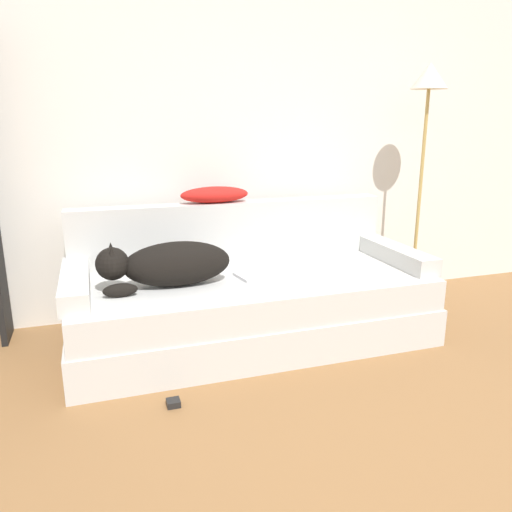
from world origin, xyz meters
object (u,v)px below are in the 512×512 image
at_px(floor_lamp, 427,112).
at_px(power_adapter, 173,403).
at_px(laptop, 265,274).
at_px(throw_pillow, 215,195).
at_px(dog, 167,264).
at_px(couch, 251,308).

bearing_deg(floor_lamp, power_adapter, -155.87).
bearing_deg(laptop, throw_pillow, 105.17).
height_order(dog, floor_lamp, floor_lamp).
height_order(couch, throw_pillow, throw_pillow).
distance_m(dog, laptop, 0.62).
bearing_deg(dog, power_adapter, -97.69).
bearing_deg(couch, laptop, -9.79).
bearing_deg(floor_lamp, dog, -171.08).
distance_m(laptop, power_adapter, 1.00).
height_order(dog, power_adapter, dog).
bearing_deg(laptop, floor_lamp, 1.51).
bearing_deg(laptop, couch, 160.05).
bearing_deg(throw_pillow, laptop, -64.67).
height_order(laptop, power_adapter, laptop).
xyz_separation_m(throw_pillow, floor_lamp, (1.47, -0.17, 0.53)).
height_order(dog, throw_pillow, throw_pillow).
bearing_deg(power_adapter, couch, 46.47).
relative_size(laptop, power_adapter, 5.93).
height_order(couch, power_adapter, couch).
distance_m(couch, dog, 0.62).
height_order(throw_pillow, floor_lamp, floor_lamp).
bearing_deg(laptop, power_adapter, -148.28).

